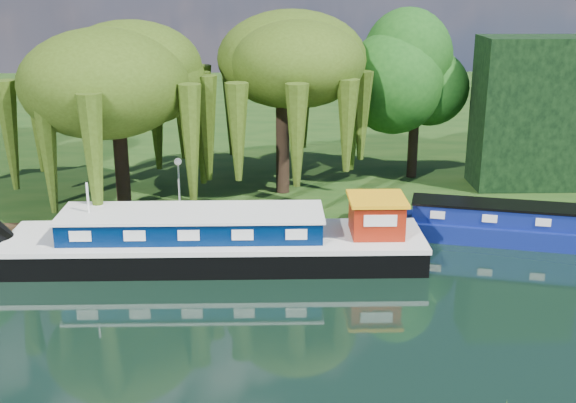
{
  "coord_description": "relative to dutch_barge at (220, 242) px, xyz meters",
  "views": [
    {
      "loc": [
        4.96,
        -23.57,
        11.73
      ],
      "look_at": [
        5.69,
        4.13,
        2.8
      ],
      "focal_mm": 45.0,
      "sensor_mm": 36.0,
      "label": 1
    }
  ],
  "objects": [
    {
      "name": "ground",
      "position": [
        -2.84,
        -4.63,
        -0.9
      ],
      "size": [
        120.0,
        120.0,
        0.0
      ],
      "primitive_type": "plane",
      "color": "black"
    },
    {
      "name": "far_bank",
      "position": [
        -2.84,
        29.37,
        -0.68
      ],
      "size": [
        120.0,
        52.0,
        0.45
      ],
      "primitive_type": "cube",
      "color": "black",
      "rests_on": "ground"
    },
    {
      "name": "dutch_barge",
      "position": [
        0.0,
        0.0,
        0.0
      ],
      "size": [
        17.3,
        3.94,
        3.65
      ],
      "rotation": [
        0.0,
        0.0,
        -0.0
      ],
      "color": "black",
      "rests_on": "ground"
    },
    {
      "name": "narrowboat",
      "position": [
        13.09,
        2.04,
        -0.24
      ],
      "size": [
        13.0,
        5.25,
        1.88
      ],
      "rotation": [
        0.0,
        0.0,
        -0.25
      ],
      "color": "navy",
      "rests_on": "ground"
    },
    {
      "name": "white_cruiser",
      "position": [
        15.15,
        2.22,
        -0.9
      ],
      "size": [
        2.72,
        2.47,
        1.24
      ],
      "primitive_type": "imported",
      "rotation": [
        0.0,
        0.0,
        1.78
      ],
      "color": "silver",
      "rests_on": "ground"
    },
    {
      "name": "willow_left",
      "position": [
        -5.14,
        6.25,
        5.73
      ],
      "size": [
        7.1,
        7.1,
        8.51
      ],
      "color": "black",
      "rests_on": "far_bank"
    },
    {
      "name": "willow_right",
      "position": [
        2.81,
        8.51,
        5.73
      ],
      "size": [
        6.96,
        6.96,
        8.48
      ],
      "color": "black",
      "rests_on": "far_bank"
    },
    {
      "name": "tree_far_right",
      "position": [
        10.21,
        11.25,
        5.07
      ],
      "size": [
        4.91,
        4.91,
        8.03
      ],
      "color": "black",
      "rests_on": "far_bank"
    },
    {
      "name": "conifer_hedge",
      "position": [
        16.16,
        9.37,
        3.55
      ],
      "size": [
        6.0,
        3.0,
        8.0
      ],
      "primitive_type": "cube",
      "color": "black",
      "rests_on": "far_bank"
    },
    {
      "name": "lamppost",
      "position": [
        -2.34,
        5.87,
        1.52
      ],
      "size": [
        0.36,
        0.36,
        2.56
      ],
      "color": "silver",
      "rests_on": "far_bank"
    },
    {
      "name": "mooring_posts",
      "position": [
        -3.34,
        3.77,
        0.05
      ],
      "size": [
        19.16,
        0.16,
        1.0
      ],
      "color": "silver",
      "rests_on": "far_bank"
    }
  ]
}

